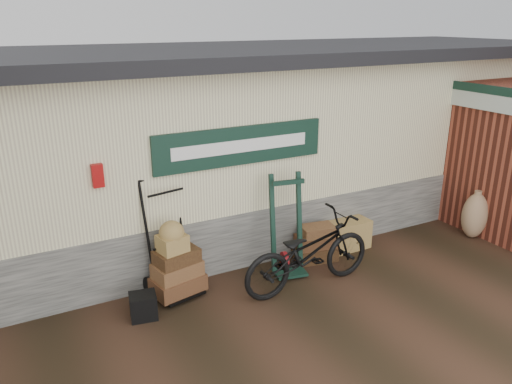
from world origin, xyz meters
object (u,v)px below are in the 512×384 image
(green_barrow, at_px, (287,225))
(bicycle, at_px, (308,249))
(porter_trolley, at_px, (168,236))
(wicker_hamper, at_px, (345,234))
(suitcase_stack, at_px, (315,243))
(black_trunk, at_px, (143,306))

(green_barrow, bearing_deg, bicycle, -77.33)
(porter_trolley, relative_size, green_barrow, 1.11)
(wicker_hamper, relative_size, bicycle, 0.36)
(suitcase_stack, bearing_deg, bicycle, -131.31)
(suitcase_stack, height_order, bicycle, bicycle)
(suitcase_stack, height_order, black_trunk, suitcase_stack)
(porter_trolley, relative_size, suitcase_stack, 2.57)
(suitcase_stack, xyz_separation_m, black_trunk, (-2.88, -0.34, -0.12))
(black_trunk, bearing_deg, porter_trolley, 41.72)
(green_barrow, bearing_deg, porter_trolley, -177.87)
(green_barrow, bearing_deg, suitcase_stack, 21.82)
(green_barrow, xyz_separation_m, black_trunk, (-2.28, -0.22, -0.59))
(porter_trolley, distance_m, wicker_hamper, 3.11)
(wicker_hamper, distance_m, bicycle, 1.56)
(suitcase_stack, distance_m, wicker_hamper, 0.72)
(black_trunk, height_order, bicycle, bicycle)
(porter_trolley, height_order, green_barrow, porter_trolley)
(porter_trolley, bearing_deg, wicker_hamper, -12.05)
(bicycle, bearing_deg, suitcase_stack, -43.13)
(suitcase_stack, bearing_deg, black_trunk, -173.32)
(bicycle, bearing_deg, black_trunk, 80.08)
(porter_trolley, bearing_deg, black_trunk, -150.33)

